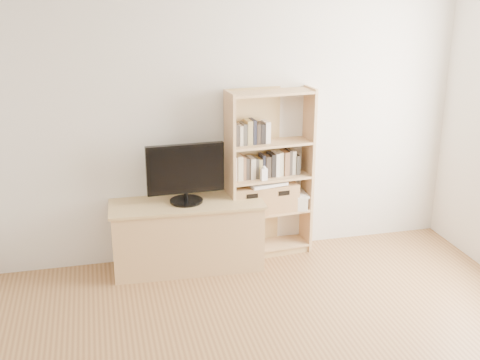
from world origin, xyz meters
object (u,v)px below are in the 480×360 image
object	(u,v)px
television	(185,173)
baby_monitor	(264,174)
bookshelf	(269,174)
basket_right	(279,196)
basket_left	(248,199)
laptop	(266,183)
tv_stand	(187,236)

from	to	relation	value
television	baby_monitor	distance (m)	0.73
bookshelf	television	world-z (taller)	bookshelf
television	basket_right	distance (m)	0.98
bookshelf	baby_monitor	bearing A→B (deg)	-135.00
bookshelf	basket_right	distance (m)	0.25
baby_monitor	basket_left	world-z (taller)	baby_monitor
basket_left	baby_monitor	bearing A→B (deg)	-31.63
basket_right	laptop	xyz separation A→B (m)	(-0.14, -0.03, 0.15)
basket_left	tv_stand	bearing A→B (deg)	-174.12
television	laptop	xyz separation A→B (m)	(0.77, 0.08, -0.18)
baby_monitor	basket_left	bearing A→B (deg)	139.64
baby_monitor	basket_left	size ratio (longest dim) A/B	0.34
tv_stand	baby_monitor	world-z (taller)	baby_monitor
basket_left	laptop	bearing A→B (deg)	-3.27
baby_monitor	bookshelf	bearing A→B (deg)	38.80
bookshelf	basket_left	size ratio (longest dim) A/B	4.85
television	basket_left	world-z (taller)	television
baby_monitor	basket_right	size ratio (longest dim) A/B	0.35
tv_stand	laptop	world-z (taller)	laptop
baby_monitor	laptop	size ratio (longest dim) A/B	0.32
basket_right	laptop	distance (m)	0.21
basket_left	basket_right	xyz separation A→B (m)	(0.31, 0.03, -0.00)
basket_left	basket_right	bearing A→B (deg)	2.53
tv_stand	baby_monitor	distance (m)	0.90
basket_right	baby_monitor	bearing A→B (deg)	-154.62
tv_stand	bookshelf	distance (m)	0.96
bookshelf	laptop	bearing A→B (deg)	-153.87
television	laptop	bearing A→B (deg)	4.73
bookshelf	television	size ratio (longest dim) A/B	2.32
tv_stand	baby_monitor	size ratio (longest dim) A/B	12.07
bookshelf	basket_right	size ratio (longest dim) A/B	5.00
television	tv_stand	bearing A→B (deg)	0.00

